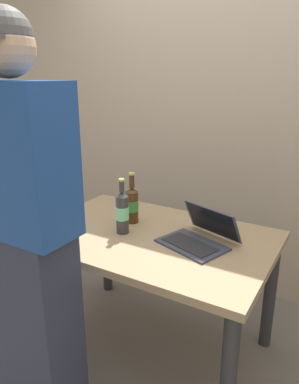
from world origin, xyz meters
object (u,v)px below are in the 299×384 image
(beer_bottle_green, at_px, (122,212))
(person_figure, at_px, (28,245))
(laptop, at_px, (199,236))
(coffee_mug, at_px, (126,198))
(beer_bottle_amber, at_px, (132,204))

(beer_bottle_green, bearing_deg, person_figure, -93.75)
(beer_bottle_green, bearing_deg, laptop, 12.47)
(beer_bottle_green, bearing_deg, coffee_mug, 121.85)
(beer_bottle_amber, xyz_separation_m, person_figure, (-0.00, -0.79, 0.06))
(coffee_mug, bearing_deg, person_figure, -78.31)
(person_figure, xyz_separation_m, coffee_mug, (-0.22, 1.05, -0.14))
(laptop, xyz_separation_m, beer_bottle_amber, (-0.46, 0.06, 0.08))
(person_figure, distance_m, coffee_mug, 1.08)
(coffee_mug, bearing_deg, beer_bottle_amber, -49.53)
(laptop, height_order, beer_bottle_green, beer_bottle_green)
(laptop, height_order, person_figure, person_figure)
(beer_bottle_green, relative_size, coffee_mug, 3.12)
(laptop, relative_size, beer_bottle_amber, 1.37)
(beer_bottle_amber, bearing_deg, beer_bottle_green, -76.64)
(laptop, distance_m, coffee_mug, 0.76)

